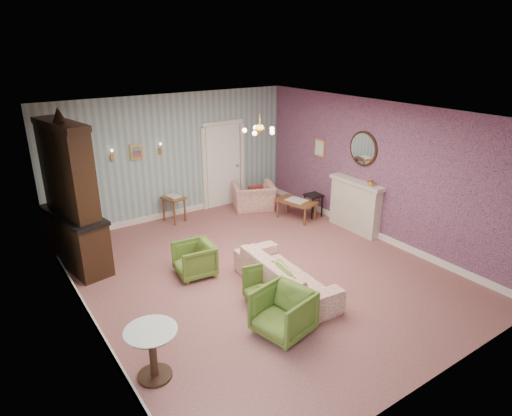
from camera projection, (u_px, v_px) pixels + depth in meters
floor at (259, 272)px, 8.20m from camera, size 7.00×7.00×0.00m
ceiling at (260, 114)px, 7.17m from camera, size 7.00×7.00×0.00m
wall_back at (174, 157)px, 10.38m from camera, size 6.00×0.00×6.00m
wall_front at (437, 285)px, 4.99m from camera, size 6.00×0.00×6.00m
wall_left at (81, 240)px, 6.10m from camera, size 0.00×7.00×7.00m
wall_right at (377, 171)px, 9.27m from camera, size 0.00×7.00×7.00m
wall_right_floral at (377, 171)px, 9.26m from camera, size 0.00×7.00×7.00m
door at (223, 164)px, 11.17m from camera, size 1.12×0.12×2.16m
olive_chair_a at (283, 310)px, 6.38m from camera, size 0.83×0.87×0.76m
olive_chair_b at (269, 286)px, 7.06m from camera, size 0.75×0.79×0.69m
olive_chair_c at (194, 258)px, 8.00m from camera, size 0.69×0.73×0.68m
sofa_chintz at (285, 269)px, 7.46m from camera, size 0.75×2.17×0.84m
wingback_chair at (254, 192)px, 11.09m from camera, size 1.18×1.00×0.88m
dresser at (69, 193)px, 7.95m from camera, size 0.90×1.82×2.90m
fireplace at (355, 206)px, 9.81m from camera, size 0.30×1.40×1.16m
mantel_vase at (371, 182)px, 9.26m from camera, size 0.15×0.15×0.15m
oval_mirror at (363, 149)px, 9.41m from camera, size 0.04×0.76×0.84m
framed_print at (320, 148)px, 10.55m from camera, size 0.04×0.34×0.42m
coffee_table at (296, 210)px, 10.54m from camera, size 0.74×1.03×0.47m
side_table_black at (313, 205)px, 10.68m from camera, size 0.39×0.39×0.56m
pedestal_table at (153, 354)px, 5.54m from camera, size 0.67×0.67×0.72m
nesting_table at (174, 208)px, 10.37m from camera, size 0.51×0.59×0.66m
gilt_mirror_back at (136, 152)px, 9.78m from camera, size 0.28×0.06×0.36m
sconce_left at (112, 156)px, 9.48m from camera, size 0.16×0.12×0.30m
sconce_right at (160, 149)px, 10.06m from camera, size 0.16×0.12×0.30m
chandelier at (260, 130)px, 7.26m from camera, size 0.56×0.56×0.36m
burgundy_cushion at (255, 193)px, 10.93m from camera, size 0.41×0.28×0.39m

